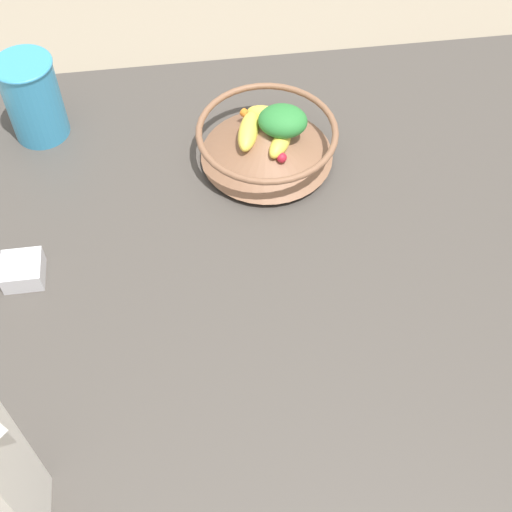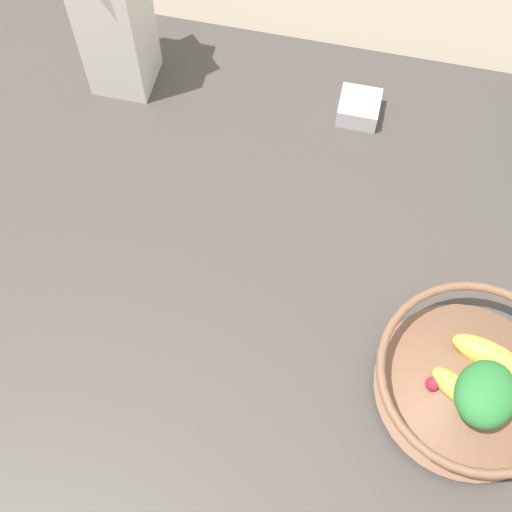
# 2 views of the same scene
# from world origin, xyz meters

# --- Properties ---
(ground_plane) EXTENTS (6.00, 6.00, 0.00)m
(ground_plane) POSITION_xyz_m (0.00, 0.00, 0.00)
(ground_plane) COLOR gray
(countertop) EXTENTS (1.03, 1.03, 0.04)m
(countertop) POSITION_xyz_m (0.00, 0.00, 0.02)
(countertop) COLOR #47423D
(countertop) RESTS_ON ground_plane
(fruit_bowl) EXTENTS (0.21, 0.21, 0.09)m
(fruit_bowl) POSITION_xyz_m (-0.04, 0.27, 0.08)
(fruit_bowl) COLOR brown
(fruit_bowl) RESTS_ON countertop
(drinking_cup) EXTENTS (0.09, 0.09, 0.14)m
(drinking_cup) POSITION_xyz_m (-0.38, 0.37, 0.11)
(drinking_cup) COLOR #3893C6
(drinking_cup) RESTS_ON countertop
(spice_jar) EXTENTS (0.05, 0.05, 0.03)m
(spice_jar) POSITION_xyz_m (-0.39, 0.09, 0.05)
(spice_jar) COLOR silver
(spice_jar) RESTS_ON countertop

